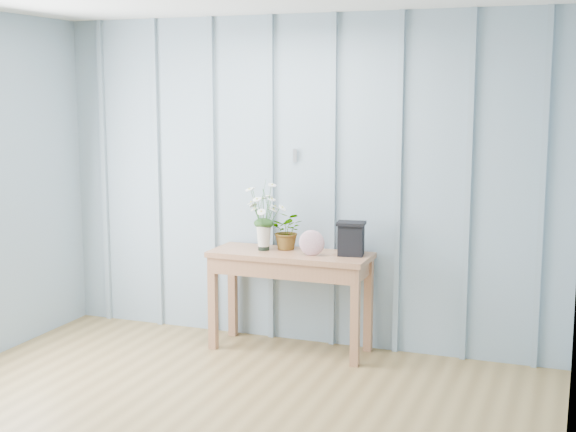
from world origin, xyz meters
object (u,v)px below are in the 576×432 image
at_px(sideboard, 290,267).
at_px(felt_disc_vessel, 312,243).
at_px(daisy_vase, 264,207).
at_px(carved_box, 351,238).

distance_m(sideboard, felt_disc_vessel, 0.29).
relative_size(sideboard, daisy_vase, 2.27).
distance_m(felt_disc_vessel, carved_box, 0.29).
bearing_deg(daisy_vase, felt_disc_vessel, -9.68).
height_order(sideboard, carved_box, carved_box).
distance_m(daisy_vase, felt_disc_vessel, 0.47).
xyz_separation_m(daisy_vase, carved_box, (0.67, 0.04, -0.20)).
height_order(daisy_vase, felt_disc_vessel, daisy_vase).
height_order(felt_disc_vessel, carved_box, carved_box).
bearing_deg(sideboard, carved_box, 6.03).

